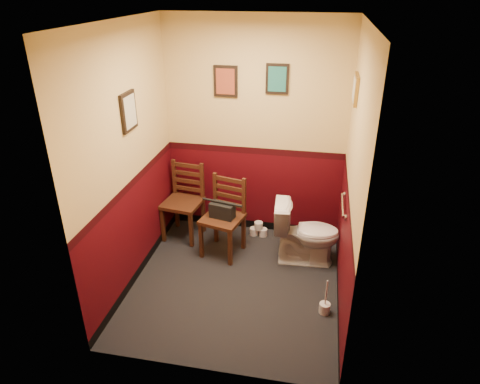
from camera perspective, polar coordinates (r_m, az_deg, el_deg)
name	(u,v)px	position (r m, az deg, el deg)	size (l,w,h in m)	color
floor	(236,283)	(4.83, -0.58, -12.01)	(2.20, 2.40, 0.00)	black
ceiling	(234,21)	(3.80, -0.77, 21.86)	(2.20, 2.40, 0.00)	silver
wall_back	(255,132)	(5.23, 1.99, 7.99)	(2.20, 2.70, 0.00)	#40060C
wall_front	(202,236)	(3.10, -5.12, -5.90)	(2.20, 2.70, 0.00)	#40060C
wall_left	(128,163)	(4.47, -14.65, 3.82)	(2.40, 2.70, 0.00)	#40060C
wall_right	(352,180)	(4.07, 14.69, 1.58)	(2.40, 2.70, 0.00)	#40060C
grab_bar	(343,205)	(4.47, 13.60, -1.73)	(0.05, 0.56, 0.06)	silver
framed_print_back_a	(226,81)	(5.12, -1.93, 14.54)	(0.28, 0.04, 0.36)	black
framed_print_back_b	(277,79)	(5.02, 4.99, 14.79)	(0.26, 0.04, 0.34)	black
framed_print_left	(129,112)	(4.39, -14.61, 10.34)	(0.04, 0.30, 0.38)	black
framed_print_right	(356,89)	(4.42, 15.15, 13.10)	(0.04, 0.34, 0.28)	olive
toilet	(306,233)	(5.03, 8.84, -5.46)	(0.43, 0.76, 0.75)	white
toilet_brush	(325,307)	(4.51, 11.22, -14.85)	(0.11, 0.11, 0.39)	silver
chair_left	(184,201)	(5.46, -7.48, -1.25)	(0.51, 0.51, 0.97)	#442314
chair_right	(224,217)	(5.09, -2.14, -3.35)	(0.54, 0.54, 0.95)	#442314
handbag	(222,210)	(5.00, -2.38, -2.46)	(0.31, 0.20, 0.21)	black
tp_stack	(259,230)	(5.60, 2.48, -5.05)	(0.23, 0.12, 0.20)	silver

